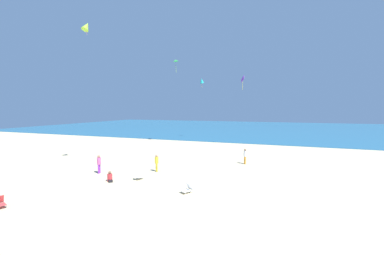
# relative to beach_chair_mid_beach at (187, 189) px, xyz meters

# --- Properties ---
(ground_plane) EXTENTS (120.00, 120.00, 0.00)m
(ground_plane) POSITION_rel_beach_chair_mid_beach_xyz_m (-1.15, 7.28, -0.25)
(ground_plane) COLOR #C6B58C
(ocean_water) EXTENTS (120.00, 60.00, 0.05)m
(ocean_water) POSITION_rel_beach_chair_mid_beach_xyz_m (-1.15, 51.99, -0.22)
(ocean_water) COLOR #236084
(ocean_water) RESTS_ON ground_plane
(beach_chair_mid_beach) EXTENTS (0.80, 0.85, 0.59)m
(beach_chair_mid_beach) POSITION_rel_beach_chair_mid_beach_xyz_m (0.00, 0.00, 0.00)
(beach_chair_mid_beach) COLOR white
(beach_chair_mid_beach) RESTS_ON ground_plane
(beach_chair_far_right) EXTENTS (0.61, 0.68, 0.59)m
(beach_chair_far_right) POSITION_rel_beach_chair_mid_beach_xyz_m (-4.35, 1.29, 0.03)
(beach_chair_far_right) COLOR white
(beach_chair_far_right) RESTS_ON ground_plane
(person_0) EXTENTS (0.63, 0.61, 0.73)m
(person_0) POSITION_rel_beach_chair_mid_beach_xyz_m (-6.03, 0.25, 0.02)
(person_0) COLOR red
(person_0) RESTS_ON ground_plane
(person_1) EXTENTS (0.37, 0.37, 1.42)m
(person_1) POSITION_rel_beach_chair_mid_beach_xyz_m (2.35, 8.99, 0.57)
(person_1) COLOR orange
(person_1) RESTS_ON ground_plane
(person_2) EXTENTS (0.35, 0.35, 1.48)m
(person_2) POSITION_rel_beach_chair_mid_beach_xyz_m (-8.25, 1.70, 0.60)
(person_2) COLOR purple
(person_2) RESTS_ON ground_plane
(person_3) EXTENTS (0.39, 0.39, 1.40)m
(person_3) POSITION_rel_beach_chair_mid_beach_xyz_m (-4.16, 3.75, 0.56)
(person_3) COLOR yellow
(person_3) RESTS_ON ground_plane
(kite_purple) EXTENTS (0.50, 0.92, 2.01)m
(kite_purple) POSITION_rel_beach_chair_mid_beach_xyz_m (0.46, 20.07, 8.97)
(kite_purple) COLOR purple
(kite_green) EXTENTS (1.03, 1.05, 1.87)m
(kite_green) POSITION_rel_beach_chair_mid_beach_xyz_m (-9.12, 19.06, 11.95)
(kite_green) COLOR green
(kite_lime) EXTENTS (0.76, 0.98, 1.20)m
(kite_lime) POSITION_rel_beach_chair_mid_beach_xyz_m (-10.86, 3.63, 12.14)
(kite_lime) COLOR #99DB33
(kite_teal) EXTENTS (0.94, 1.06, 1.66)m
(kite_teal) POSITION_rel_beach_chair_mid_beach_xyz_m (-7.37, 26.15, 9.73)
(kite_teal) COLOR #1EADAD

